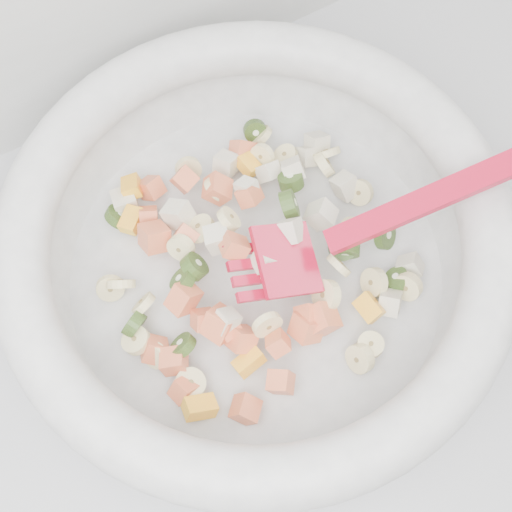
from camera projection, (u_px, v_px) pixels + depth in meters
counter at (301, 389)px, 1.08m from camera, size 2.00×0.60×0.90m
mixing_bowl at (256, 248)px, 0.61m from camera, size 0.46×0.43×0.16m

